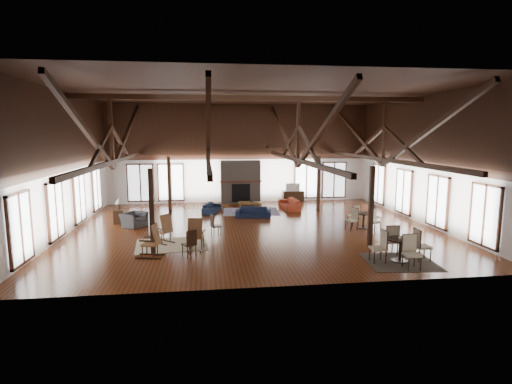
{
  "coord_description": "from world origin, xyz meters",
  "views": [
    {
      "loc": [
        -2.12,
        -17.49,
        4.25
      ],
      "look_at": [
        0.24,
        1.0,
        1.49
      ],
      "focal_mm": 28.0,
      "sensor_mm": 36.0,
      "label": 1
    }
  ],
  "objects": [
    {
      "name": "side_table_lamp",
      "position": [
        -6.22,
        1.75,
        0.46
      ],
      "size": [
        0.48,
        0.48,
        1.23
      ],
      "color": "black",
      "rests_on": "floor"
    },
    {
      "name": "cafe_table_near",
      "position": [
        4.28,
        -5.34,
        0.54
      ],
      "size": [
        2.06,
        2.06,
        1.08
      ],
      "rotation": [
        0.0,
        0.0,
        -0.01
      ],
      "color": "black",
      "rests_on": "floor"
    },
    {
      "name": "cafe_table_far",
      "position": [
        4.91,
        -0.68,
        0.49
      ],
      "size": [
        1.89,
        1.89,
        0.97
      ],
      "rotation": [
        0.0,
        0.0,
        0.36
      ],
      "color": "black",
      "rests_on": "floor"
    },
    {
      "name": "wall_back",
      "position": [
        0.0,
        7.0,
        3.0
      ],
      "size": [
        16.0,
        0.02,
        6.0
      ],
      "primitive_type": "cube",
      "color": "white",
      "rests_on": "floor"
    },
    {
      "name": "vase",
      "position": [
        0.36,
        3.96,
        0.6
      ],
      "size": [
        0.18,
        0.18,
        0.18
      ],
      "primitive_type": "imported",
      "rotation": [
        0.0,
        0.0,
        -0.01
      ],
      "color": "#B2B2B2",
      "rests_on": "coffee_table"
    },
    {
      "name": "rocking_chair_a",
      "position": [
        -3.74,
        -2.08,
        0.55
      ],
      "size": [
        0.98,
        0.96,
        1.16
      ],
      "rotation": [
        0.0,
        0.0,
        0.82
      ],
      "color": "olive",
      "rests_on": "floor"
    },
    {
      "name": "rug_tan",
      "position": [
        -3.46,
        -2.35,
        0.01
      ],
      "size": [
        2.88,
        2.37,
        0.01
      ],
      "primitive_type": "cube",
      "rotation": [
        0.0,
        0.0,
        0.11
      ],
      "color": "#C7B28A",
      "rests_on": "floor"
    },
    {
      "name": "fireplace",
      "position": [
        0.0,
        6.67,
        1.29
      ],
      "size": [
        2.5,
        0.69,
        2.6
      ],
      "color": "#65594D",
      "rests_on": "floor"
    },
    {
      "name": "cup_far",
      "position": [
        4.83,
        -0.74,
        0.74
      ],
      "size": [
        0.14,
        0.14,
        0.09
      ],
      "primitive_type": "imported",
      "rotation": [
        0.0,
        0.0,
        -0.29
      ],
      "color": "#B2B2B2",
      "rests_on": "cafe_table_far"
    },
    {
      "name": "wall_left",
      "position": [
        -8.0,
        0.0,
        3.0
      ],
      "size": [
        0.02,
        14.0,
        6.0
      ],
      "primitive_type": "cube",
      "color": "white",
      "rests_on": "floor"
    },
    {
      "name": "television",
      "position": [
        3.28,
        6.75,
        0.9
      ],
      "size": [
        0.87,
        0.12,
        0.5
      ],
      "primitive_type": "imported",
      "rotation": [
        0.0,
        0.0,
        -0.01
      ],
      "color": "#B2B2B2",
      "rests_on": "tv_console"
    },
    {
      "name": "post_grid",
      "position": [
        0.0,
        0.0,
        1.52
      ],
      "size": [
        8.16,
        7.16,
        3.05
      ],
      "color": "black",
      "rests_on": "floor"
    },
    {
      "name": "tv_console",
      "position": [
        3.33,
        6.75,
        0.33
      ],
      "size": [
        1.3,
        0.49,
        0.65
      ],
      "primitive_type": "cube",
      "color": "black",
      "rests_on": "floor"
    },
    {
      "name": "floor",
      "position": [
        0.0,
        0.0,
        0.0
      ],
      "size": [
        16.0,
        16.0,
        0.0
      ],
      "primitive_type": "plane",
      "color": "#5A2E13",
      "rests_on": "ground"
    },
    {
      "name": "cup_near",
      "position": [
        4.23,
        -5.41,
        0.83
      ],
      "size": [
        0.16,
        0.16,
        0.1
      ],
      "primitive_type": "imported",
      "rotation": [
        0.0,
        0.0,
        -0.3
      ],
      "color": "#B2B2B2",
      "rests_on": "cafe_table_near"
    },
    {
      "name": "wall_front",
      "position": [
        0.0,
        -7.0,
        3.0
      ],
      "size": [
        16.0,
        0.02,
        6.0
      ],
      "primitive_type": "cube",
      "color": "white",
      "rests_on": "floor"
    },
    {
      "name": "wall_right",
      "position": [
        8.0,
        0.0,
        3.0
      ],
      "size": [
        0.02,
        14.0,
        6.0
      ],
      "primitive_type": "cube",
      "color": "white",
      "rests_on": "floor"
    },
    {
      "name": "sofa_navy_front",
      "position": [
        0.27,
        2.29,
        0.26
      ],
      "size": [
        1.87,
        1.01,
        0.52
      ],
      "primitive_type": "imported",
      "rotation": [
        0.0,
        0.0,
        -0.18
      ],
      "color": "black",
      "rests_on": "floor"
    },
    {
      "name": "side_chair_b",
      "position": [
        -2.68,
        -3.99,
        0.56
      ],
      "size": [
        0.57,
        0.57,
        0.97
      ],
      "rotation": [
        0.0,
        0.0,
        0.59
      ],
      "color": "black",
      "rests_on": "floor"
    },
    {
      "name": "rocking_chair_c",
      "position": [
        -3.97,
        -3.8,
        0.55
      ],
      "size": [
        0.98,
        0.64,
        1.17
      ],
      "rotation": [
        0.0,
        0.0,
        1.38
      ],
      "color": "olive",
      "rests_on": "floor"
    },
    {
      "name": "sofa_orange",
      "position": [
        2.56,
        4.23,
        0.29
      ],
      "size": [
        2.05,
        0.93,
        0.58
      ],
      "primitive_type": "imported",
      "rotation": [
        0.0,
        0.0,
        -1.5
      ],
      "color": "maroon",
      "rests_on": "floor"
    },
    {
      "name": "rocking_chair_b",
      "position": [
        -2.51,
        -3.15,
        0.57
      ],
      "size": [
        0.65,
        1.01,
        1.22
      ],
      "rotation": [
        0.0,
        0.0,
        -0.16
      ],
      "color": "olive",
      "rests_on": "floor"
    },
    {
      "name": "sofa_navy_left",
      "position": [
        -1.81,
        3.84,
        0.25
      ],
      "size": [
        1.81,
        1.13,
        0.49
      ],
      "primitive_type": "imported",
      "rotation": [
        0.0,
        0.0,
        1.27
      ],
      "color": "#131C34",
      "rests_on": "floor"
    },
    {
      "name": "side_chair_a",
      "position": [
        -1.8,
        -1.18,
        0.52
      ],
      "size": [
        0.48,
        0.48,
        0.89
      ],
      "rotation": [
        0.0,
        0.0,
        -1.25
      ],
      "color": "black",
      "rests_on": "floor"
    },
    {
      "name": "coffee_table",
      "position": [
        0.29,
        3.89,
        0.45
      ],
      "size": [
        1.41,
        0.86,
        0.5
      ],
      "rotation": [
        0.0,
        0.0,
        -0.16
      ],
      "color": "brown",
      "rests_on": "floor"
    },
    {
      "name": "armchair",
      "position": [
        -5.41,
        0.93,
        0.33
      ],
      "size": [
        1.28,
        1.32,
        0.65
      ],
      "primitive_type": "imported",
      "rotation": [
        0.0,
        0.0,
        0.99
      ],
      "color": "#2D2D30",
      "rests_on": "floor"
    },
    {
      "name": "rug_dark",
      "position": [
        4.27,
        -5.4,
        0.01
      ],
      "size": [
        2.42,
        2.24,
        0.01
      ],
      "primitive_type": "cube",
      "rotation": [
        0.0,
        0.0,
        -0.1
      ],
      "color": "#2A231C",
      "rests_on": "floor"
    },
    {
      "name": "roof_truss",
      "position": [
        0.0,
        0.0,
        4.03
      ],
      "size": [
        15.6,
        14.07,
        3.14
      ],
      "color": "black",
      "rests_on": "wall_back"
    },
    {
      "name": "ceiling_fan",
      "position": [
        0.5,
        -1.0,
        3.73
      ],
      "size": [
        1.6,
        1.6,
        0.75
      ],
      "color": "black",
      "rests_on": "roof_truss"
    },
    {
      "name": "ceiling",
      "position": [
        0.0,
        0.0,
        6.0
      ],
      "size": [
        16.0,
        14.0,
        0.02
      ],
      "primitive_type": "cube",
      "color": "black",
      "rests_on": "wall_back"
    },
    {
      "name": "rug_navy",
      "position": [
        0.31,
        3.75,
        0.01
      ],
      "size": [
        3.14,
        2.44,
        0.01
      ],
      "primitive_type": "cube",
      "rotation": [
        0.0,
        0.0,
        -0.07
      ],
      "color": "#1C204F",
      "rests_on": "floor"
    }
  ]
}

